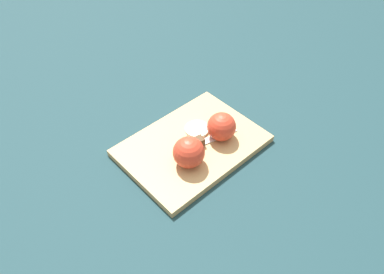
% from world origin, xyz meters
% --- Properties ---
extents(ground_plane, '(4.00, 4.00, 0.00)m').
position_xyz_m(ground_plane, '(0.00, 0.00, 0.00)').
color(ground_plane, '#193338').
extents(cutting_board, '(0.33, 0.24, 0.02)m').
position_xyz_m(cutting_board, '(0.00, 0.00, 0.01)').
color(cutting_board, tan).
rests_on(cutting_board, ground_plane).
extents(apple_half_left, '(0.07, 0.07, 0.07)m').
position_xyz_m(apple_half_left, '(-0.05, -0.04, 0.05)').
color(apple_half_left, red).
rests_on(apple_half_left, cutting_board).
extents(apple_half_right, '(0.07, 0.07, 0.07)m').
position_xyz_m(apple_half_right, '(0.06, -0.03, 0.05)').
color(apple_half_right, red).
rests_on(apple_half_right, cutting_board).
extents(knife, '(0.15, 0.06, 0.02)m').
position_xyz_m(knife, '(-0.00, -0.01, 0.03)').
color(knife, silver).
rests_on(knife, cutting_board).
extents(apple_slice, '(0.06, 0.06, 0.01)m').
position_xyz_m(apple_slice, '(0.04, 0.02, 0.02)').
color(apple_slice, '#EFE5C6').
rests_on(apple_slice, cutting_board).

